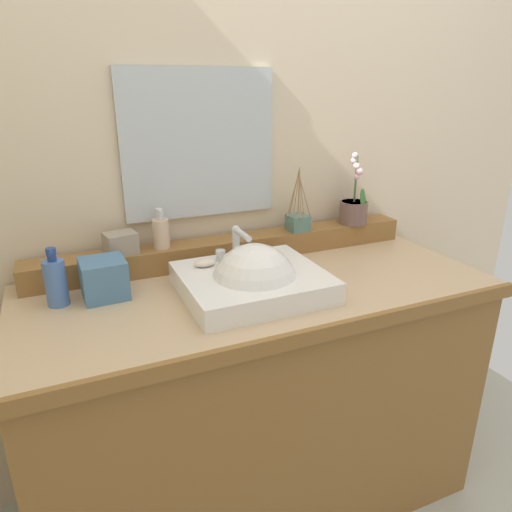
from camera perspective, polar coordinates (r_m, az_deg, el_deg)
The scene contains 13 objects.
floor at distance 2.08m, azimuth 0.34°, elevation -27.87°, with size 3.06×3.83×0.10m, color #B5B8AA.
wall_back at distance 1.79m, azimuth -5.45°, elevation 16.04°, with size 3.06×0.20×2.73m, color beige.
vanity_cabinet at distance 1.74m, azimuth 0.38°, elevation -16.98°, with size 1.51×0.66×0.89m.
back_ledge at distance 1.72m, azimuth -3.09°, elevation 0.90°, with size 1.43×0.11×0.08m, color olive.
sink_basin at distance 1.44m, azimuth -0.29°, elevation -3.54°, with size 0.43×0.38×0.29m.
soap_bar at distance 1.48m, azimuth -6.32°, elevation -0.84°, with size 0.07×0.04×0.02m, color beige.
potted_plant at distance 1.91m, azimuth 11.92°, elevation 5.79°, with size 0.11×0.12×0.28m.
soap_dispenser at distance 1.62m, azimuth -11.60°, elevation 2.87°, with size 0.06×0.06×0.14m.
reed_diffuser at distance 1.79m, azimuth 5.16°, elevation 4.19°, with size 0.10×0.10×0.24m.
trinket_box at distance 1.60m, azimuth -16.26°, elevation 1.51°, with size 0.10×0.08×0.07m, color gray.
lotion_bottle at distance 1.47m, azimuth -23.37°, elevation -2.88°, with size 0.06×0.07×0.18m.
tissue_box at distance 1.48m, azimuth -18.15°, elevation -2.65°, with size 0.13×0.13×0.12m, color teal.
mirror at distance 1.67m, azimuth -6.94°, elevation 13.42°, with size 0.55×0.02×0.50m, color silver.
Camera 1 is at (-0.57, -1.26, 1.50)m, focal length 32.61 mm.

